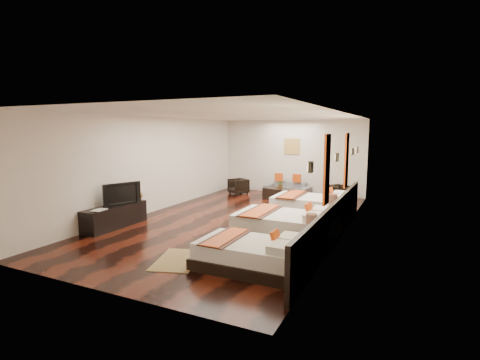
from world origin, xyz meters
The scene contains 30 objects.
floor centered at (0.00, 0.00, 0.00)m, with size 5.50×9.50×0.01m, color black.
ceiling centered at (0.00, 0.00, 2.80)m, with size 5.50×9.50×0.01m, color white.
back_wall centered at (0.00, 4.75, 1.40)m, with size 5.50×0.01×2.80m, color silver.
left_wall centered at (-2.75, 0.00, 1.40)m, with size 0.01×9.50×2.80m, color silver.
right_wall centered at (2.75, 0.00, 1.40)m, with size 0.01×9.50×2.80m, color silver.
headboard_panel centered at (2.71, -0.80, 0.45)m, with size 0.08×6.60×0.90m, color black.
bed_near centered at (1.69, -2.92, 0.25)m, with size 1.93×1.22×0.74m.
bed_mid centered at (1.70, -1.02, 0.30)m, with size 2.28×1.44×0.87m.
bed_far centered at (1.70, 1.37, 0.29)m, with size 2.23×1.40×0.85m.
nightstand_a centered at (2.45, -1.79, 0.29)m, with size 0.41×0.41×0.81m.
nightstand_b centered at (2.44, 0.25, 0.30)m, with size 0.44×0.44×0.86m.
jute_mat_near centered at (0.27, -3.17, 0.01)m, with size 0.75×1.20×0.01m, color olive.
jute_mat_mid centered at (0.46, -0.92, 0.01)m, with size 0.75×1.20×0.01m, color olive.
jute_mat_far centered at (0.07, 1.54, 0.01)m, with size 0.75×1.20×0.01m, color olive.
tv_console centered at (-2.50, -1.92, 0.28)m, with size 0.50×1.80×0.55m, color black.
tv centered at (-2.45, -1.75, 0.83)m, with size 0.98×0.13×0.57m, color black.
book centered at (-2.50, -2.55, 0.57)m, with size 0.25×0.34×0.03m, color black.
figurine centered at (-2.50, -1.10, 0.72)m, with size 0.32×0.32×0.33m, color brown.
sofa centered at (0.01, 4.25, 0.25)m, with size 1.73×0.68×0.50m, color slate.
armchair_left centered at (-1.75, 3.65, 0.29)m, with size 0.62×0.64×0.58m, color black.
armchair_right centered at (1.94, 3.86, 0.28)m, with size 0.60×0.62×0.56m, color black.
coffee_table centered at (0.01, 3.20, 0.20)m, with size 1.00×0.50×0.40m, color black.
table_plant centered at (0.07, 3.28, 0.54)m, with size 0.25×0.22×0.28m, color #21571D.
orange_panel_a centered at (2.73, -1.90, 1.70)m, with size 0.04×0.40×1.30m, color #D86014.
orange_panel_b centered at (2.73, 0.30, 1.70)m, with size 0.04×0.40×1.30m, color #D86014.
sconce_near centered at (2.70, -3.00, 1.85)m, with size 0.07×0.12×0.18m.
sconce_mid centered at (2.70, -0.80, 1.85)m, with size 0.07×0.12×0.18m.
sconce_far centered at (2.70, 1.40, 1.85)m, with size 0.07×0.12×0.18m.
sconce_lounge centered at (2.70, 2.30, 1.85)m, with size 0.07×0.12×0.18m.
gold_artwork centered at (0.00, 4.73, 1.80)m, with size 0.60×0.04×0.60m, color #AD873F.
Camera 1 is at (4.11, -8.50, 2.42)m, focal length 26.88 mm.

